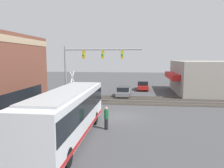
% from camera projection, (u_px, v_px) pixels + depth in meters
% --- Properties ---
extents(ground_plane, '(120.00, 120.00, 0.00)m').
position_uv_depth(ground_plane, '(118.00, 116.00, 20.05)').
color(ground_plane, '#424244').
extents(shop_building, '(11.64, 9.13, 4.81)m').
position_uv_depth(shop_building, '(202.00, 77.00, 32.70)').
color(shop_building, gray).
rests_on(shop_building, ground).
extents(city_bus, '(11.08, 2.59, 3.24)m').
position_uv_depth(city_bus, '(68.00, 112.00, 14.26)').
color(city_bus, silver).
rests_on(city_bus, ground).
extents(traffic_signal_gantry, '(0.42, 8.68, 6.62)m').
position_uv_depth(traffic_signal_gantry, '(89.00, 61.00, 24.31)').
color(traffic_signal_gantry, gray).
rests_on(traffic_signal_gantry, ground).
extents(crossing_signal, '(1.41, 1.18, 3.81)m').
position_uv_depth(crossing_signal, '(72.00, 85.00, 24.39)').
color(crossing_signal, gray).
rests_on(crossing_signal, ground).
extents(rail_track_near, '(2.60, 60.00, 0.15)m').
position_uv_depth(rail_track_near, '(123.00, 102.00, 25.96)').
color(rail_track_near, '#332D28').
rests_on(rail_track_near, ground).
extents(rail_track_far, '(2.60, 60.00, 0.15)m').
position_uv_depth(rail_track_far, '(124.00, 98.00, 29.12)').
color(rail_track_far, '#332D28').
rests_on(rail_track_far, ground).
extents(parked_car_grey, '(4.73, 1.82, 1.37)m').
position_uv_depth(parked_car_grey, '(123.00, 91.00, 30.38)').
color(parked_car_grey, slate).
rests_on(parked_car_grey, ground).
extents(parked_car_red, '(4.61, 1.82, 1.54)m').
position_uv_depth(parked_car_red, '(143.00, 86.00, 36.23)').
color(parked_car_red, '#B21E19').
rests_on(parked_car_red, ground).
extents(pedestrian_near_bus, '(0.34, 0.34, 1.71)m').
position_uv_depth(pedestrian_near_bus, '(106.00, 118.00, 16.23)').
color(pedestrian_near_bus, black).
rests_on(pedestrian_near_bus, ground).
extents(pedestrian_at_crossing, '(0.34, 0.34, 1.73)m').
position_uv_depth(pedestrian_at_crossing, '(76.00, 97.00, 24.56)').
color(pedestrian_at_crossing, '#473828').
rests_on(pedestrian_at_crossing, ground).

